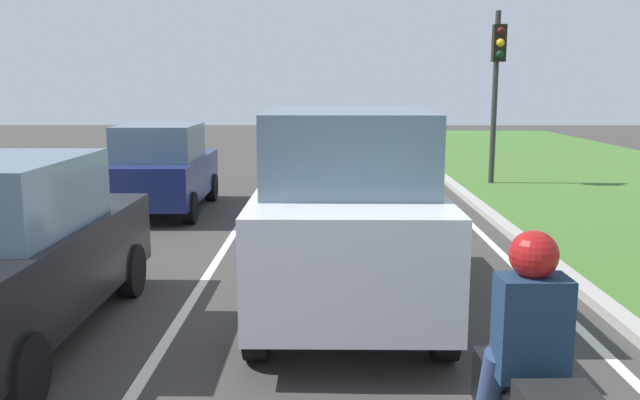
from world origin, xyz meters
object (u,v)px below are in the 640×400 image
at_px(car_sedan_left_lane, 1,253).
at_px(car_hatchback_far, 163,169).
at_px(traffic_light_near_right, 497,71).
at_px(rider_person, 530,324).
at_px(car_suv_ahead, 346,208).

bearing_deg(car_sedan_left_lane, car_hatchback_far, 90.81).
bearing_deg(traffic_light_near_right, car_hatchback_far, -154.36).
relative_size(car_hatchback_far, traffic_light_near_right, 0.85).
xyz_separation_m(car_sedan_left_lane, car_hatchback_far, (-0.12, 6.96, -0.04)).
xyz_separation_m(car_hatchback_far, traffic_light_near_right, (7.56, 3.63, 2.03)).
height_order(car_sedan_left_lane, rider_person, car_sedan_left_lane).
distance_m(car_sedan_left_lane, car_hatchback_far, 6.96).
height_order(car_suv_ahead, rider_person, car_suv_ahead).
distance_m(car_hatchback_far, traffic_light_near_right, 8.63).
bearing_deg(car_hatchback_far, rider_person, -65.64).
distance_m(car_suv_ahead, rider_person, 3.89).
xyz_separation_m(car_sedan_left_lane, rider_person, (4.38, -2.64, 0.27)).
height_order(car_hatchback_far, traffic_light_near_right, traffic_light_near_right).
distance_m(car_suv_ahead, car_hatchback_far, 6.83).
xyz_separation_m(car_suv_ahead, car_hatchback_far, (-3.54, 5.83, -0.28)).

